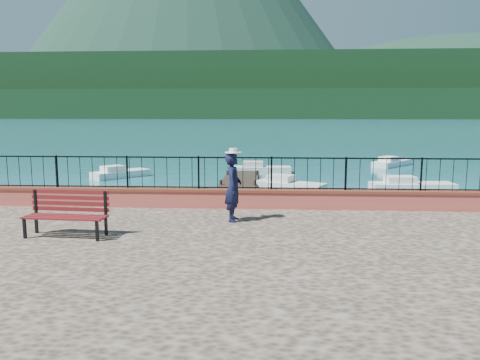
# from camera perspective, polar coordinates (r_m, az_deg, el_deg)

# --- Properties ---
(ground) EXTENTS (2000.00, 2000.00, 0.00)m
(ground) POSITION_cam_1_polar(r_m,az_deg,el_deg) (11.01, 5.43, -13.52)
(ground) COLOR #19596B
(ground) RESTS_ON ground
(parapet) EXTENTS (28.00, 0.46, 0.58)m
(parapet) POSITION_cam_1_polar(r_m,az_deg,el_deg) (14.16, 5.04, -2.30)
(parapet) COLOR #BA5343
(parapet) RESTS_ON promenade
(railing) EXTENTS (27.00, 0.05, 0.95)m
(railing) POSITION_cam_1_polar(r_m,az_deg,el_deg) (14.04, 5.08, 0.77)
(railing) COLOR black
(railing) RESTS_ON parapet
(dock) EXTENTS (2.00, 16.00, 0.30)m
(dock) POSITION_cam_1_polar(r_m,az_deg,el_deg) (22.62, -0.61, -1.74)
(dock) COLOR #2D231C
(dock) RESTS_ON ground
(far_forest) EXTENTS (900.00, 60.00, 18.00)m
(far_forest) POSITION_cam_1_polar(r_m,az_deg,el_deg) (310.26, 3.66, 9.15)
(far_forest) COLOR black
(far_forest) RESTS_ON ground
(foothills) EXTENTS (900.00, 120.00, 44.00)m
(foothills) POSITION_cam_1_polar(r_m,az_deg,el_deg) (370.65, 3.67, 11.01)
(foothills) COLOR black
(foothills) RESTS_ON ground
(companion_hill) EXTENTS (448.00, 384.00, 180.00)m
(companion_hill) POSITION_cam_1_polar(r_m,az_deg,el_deg) (611.34, 24.88, 7.12)
(companion_hill) COLOR #142D23
(companion_hill) RESTS_ON ground
(park_bench) EXTENTS (1.95, 0.76, 1.06)m
(park_bench) POSITION_cam_1_polar(r_m,az_deg,el_deg) (11.64, -20.40, -4.98)
(park_bench) COLOR black
(park_bench) RESTS_ON promenade
(person) EXTENTS (0.47, 0.68, 1.82)m
(person) POSITION_cam_1_polar(r_m,az_deg,el_deg) (12.37, -0.82, -0.88)
(person) COLOR black
(person) RESTS_ON promenade
(hat) EXTENTS (0.44, 0.44, 0.12)m
(hat) POSITION_cam_1_polar(r_m,az_deg,el_deg) (12.25, -0.83, 3.61)
(hat) COLOR white
(hat) RESTS_ON person
(boat_0) EXTENTS (4.46, 3.04, 0.80)m
(boat_0) POSITION_cam_1_polar(r_m,az_deg,el_deg) (21.09, -14.04, -2.03)
(boat_0) COLOR silver
(boat_0) RESTS_ON ground
(boat_1) EXTENTS (3.88, 2.82, 0.80)m
(boat_1) POSITION_cam_1_polar(r_m,az_deg,el_deg) (24.80, 6.12, -0.32)
(boat_1) COLOR silver
(boat_1) RESTS_ON ground
(boat_2) EXTENTS (4.36, 1.59, 0.80)m
(boat_2) POSITION_cam_1_polar(r_m,az_deg,el_deg) (26.02, 20.27, -0.38)
(boat_2) COLOR silver
(boat_2) RESTS_ON ground
(boat_3) EXTENTS (3.41, 3.54, 0.80)m
(boat_3) POSITION_cam_1_polar(r_m,az_deg,el_deg) (30.47, -14.33, 1.07)
(boat_3) COLOR white
(boat_3) RESTS_ON ground
(boat_4) EXTENTS (3.99, 1.42, 0.80)m
(boat_4) POSITION_cam_1_polar(r_m,az_deg,el_deg) (31.79, 2.63, 1.61)
(boat_4) COLOR silver
(boat_4) RESTS_ON ground
(boat_5) EXTENTS (3.70, 3.98, 0.80)m
(boat_5) POSITION_cam_1_polar(r_m,az_deg,el_deg) (37.61, 18.09, 2.24)
(boat_5) COLOR silver
(boat_5) RESTS_ON ground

